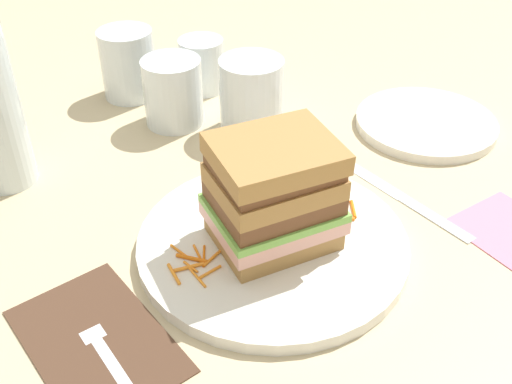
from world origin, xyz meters
TOP-DOWN VIEW (x-y plane):
  - ground_plane at (0.00, 0.00)m, footprint 3.00×3.00m
  - main_plate at (0.01, -0.01)m, footprint 0.28×0.28m
  - sandwich at (0.01, -0.01)m, footprint 0.13×0.11m
  - carrot_shred_0 at (-0.07, 0.01)m, footprint 0.02×0.03m
  - carrot_shred_1 at (-0.08, -0.00)m, footprint 0.01×0.02m
  - carrot_shred_2 at (-0.05, -0.00)m, footprint 0.03×0.01m
  - carrot_shred_3 at (-0.06, 0.01)m, footprint 0.02×0.03m
  - carrot_shred_4 at (-0.08, -0.02)m, footprint 0.00×0.03m
  - carrot_shred_5 at (-0.06, 0.01)m, footprint 0.01×0.03m
  - carrot_shred_6 at (-0.09, 0.00)m, footprint 0.01×0.03m
  - carrot_shred_7 at (-0.07, 0.03)m, footprint 0.01×0.03m
  - carrot_shred_8 at (-0.06, -0.02)m, footprint 0.03×0.01m
  - carrot_shred_9 at (-0.08, 0.00)m, footprint 0.03×0.01m
  - carrot_shred_10 at (0.09, -0.02)m, footprint 0.02×0.03m
  - carrot_shred_11 at (0.11, -0.02)m, footprint 0.02×0.03m
  - carrot_shred_12 at (0.09, -0.00)m, footprint 0.01×0.02m
  - carrot_shred_13 at (0.11, -0.01)m, footprint 0.03×0.01m
  - carrot_shred_14 at (0.10, -0.00)m, footprint 0.02×0.01m
  - napkin_dark at (-0.18, -0.02)m, footprint 0.12×0.17m
  - fork at (-0.18, -0.04)m, footprint 0.02×0.17m
  - knife at (0.19, -0.02)m, footprint 0.03×0.20m
  - juice_glass at (0.13, 0.20)m, footprint 0.08×0.08m
  - empty_tumbler_0 at (0.14, 0.34)m, footprint 0.07×0.07m
  - empty_tumbler_1 at (0.06, 0.28)m, footprint 0.08×0.08m
  - empty_tumbler_2 at (0.04, 0.38)m, footprint 0.08×0.08m
  - side_plate at (0.33, 0.07)m, footprint 0.19×0.19m
  - napkin_pink at (0.24, -0.12)m, footprint 0.10×0.09m

SIDE VIEW (x-z plane):
  - ground_plane at x=0.00m, z-range 0.00..0.00m
  - napkin_pink at x=0.24m, z-range 0.00..0.00m
  - napkin_dark at x=-0.18m, z-range 0.00..0.00m
  - knife at x=0.19m, z-range 0.00..0.00m
  - fork at x=-0.18m, z-range 0.00..0.01m
  - side_plate at x=0.33m, z-range 0.00..0.01m
  - main_plate at x=0.01m, z-range 0.00..0.01m
  - carrot_shred_14 at x=0.10m, z-range 0.01..0.02m
  - carrot_shred_3 at x=-0.06m, z-range 0.01..0.02m
  - carrot_shred_5 at x=-0.06m, z-range 0.01..0.02m
  - carrot_shred_13 at x=0.11m, z-range 0.01..0.02m
  - carrot_shred_1 at x=-0.08m, z-range 0.01..0.02m
  - carrot_shred_4 at x=-0.08m, z-range 0.01..0.02m
  - carrot_shred_7 at x=-0.07m, z-range 0.01..0.02m
  - carrot_shred_8 at x=-0.06m, z-range 0.01..0.02m
  - carrot_shred_2 at x=-0.05m, z-range 0.01..0.02m
  - carrot_shred_6 at x=-0.09m, z-range 0.01..0.02m
  - carrot_shred_12 at x=0.09m, z-range 0.01..0.02m
  - carrot_shred_9 at x=-0.08m, z-range 0.01..0.02m
  - carrot_shred_11 at x=0.11m, z-range 0.01..0.02m
  - carrot_shred_10 at x=0.09m, z-range 0.01..0.02m
  - carrot_shred_0 at x=-0.07m, z-range 0.01..0.02m
  - empty_tumbler_0 at x=0.14m, z-range 0.00..0.08m
  - juice_glass at x=0.13m, z-range -0.01..0.09m
  - empty_tumbler_1 at x=0.06m, z-range 0.00..0.09m
  - empty_tumbler_2 at x=0.04m, z-range 0.00..0.10m
  - sandwich at x=0.01m, z-range 0.01..0.13m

